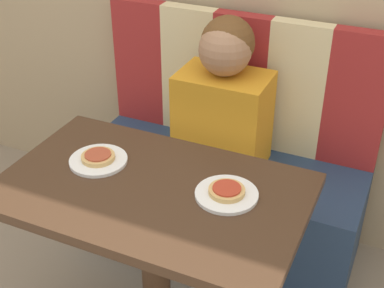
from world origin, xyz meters
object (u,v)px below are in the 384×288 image
(plate_left, at_px, (98,160))
(plate_right, at_px, (227,194))
(pizza_right, at_px, (227,190))
(pizza_left, at_px, (98,157))
(person, at_px, (224,96))

(plate_left, distance_m, plate_right, 0.46)
(plate_right, xyz_separation_m, pizza_right, (0.00, 0.00, 0.02))
(plate_right, xyz_separation_m, pizza_left, (-0.46, 0.00, 0.02))
(plate_right, height_order, pizza_right, pizza_right)
(plate_right, relative_size, pizza_right, 1.74)
(person, relative_size, pizza_right, 5.57)
(person, height_order, pizza_right, person)
(pizza_left, bearing_deg, plate_right, -0.00)
(pizza_left, height_order, pizza_right, same)
(plate_left, bearing_deg, pizza_left, 90.00)
(person, bearing_deg, plate_left, -112.20)
(person, distance_m, pizza_right, 0.61)
(pizza_right, bearing_deg, plate_left, -180.00)
(pizza_left, bearing_deg, pizza_right, 0.00)
(pizza_right, bearing_deg, pizza_left, 180.00)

